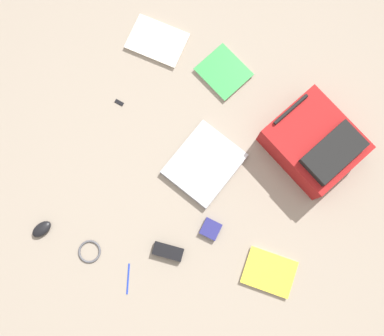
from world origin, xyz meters
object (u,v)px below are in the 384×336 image
Objects in this scene: pen_black at (128,279)px; earbud_pouch at (211,229)px; book_comic at (269,272)px; book_red at (224,72)px; power_brick at (168,251)px; usb_stick at (119,102)px; cable_coil at (90,252)px; computer_mouse at (42,229)px; laptop at (205,164)px; backpack at (315,144)px; book_manual at (157,41)px.

earbud_pouch is at bearing -30.63° from pen_black.
book_comic is at bearing -58.63° from pen_black.
book_red is 3.37× the size of earbud_pouch.
book_comic is at bearing -72.68° from power_brick.
book_red is 6.20× the size of usb_stick.
book_comic is 0.47m from power_brick.
pen_black is at bearing -95.56° from cable_coil.
book_comic is 2.62× the size of computer_mouse.
earbud_pouch is (-0.70, -0.31, 0.00)m from book_red.
book_comic is (-0.30, -0.49, -0.01)m from laptop.
laptop and computer_mouse have the same top height.
backpack is 1.74× the size of book_red.
book_comic is at bearing -97.57° from earbud_pouch.
computer_mouse reaches higher than book_comic.
computer_mouse is 0.24m from cable_coil.
pen_black is 1.67× the size of earbud_pouch.
book_manual and book_comic have the same top height.
cable_coil is at bearing 129.08° from earbud_pouch.
cable_coil is 0.76× the size of power_brick.
earbud_pouch reaches higher than book_comic.
backpack reaches higher than computer_mouse.
usb_stick is at bearing 47.69° from power_brick.
book_red is (0.14, 0.54, -0.08)m from backpack.
book_red is at bearing 11.68° from power_brick.
book_manual is 1.03m from power_brick.
pen_black is at bearing -175.63° from book_red.
power_brick is 0.22m from earbud_pouch.
backpack is 10.81× the size of usb_stick.
book_manual is 2.14× the size of pen_black.
computer_mouse is (-0.63, 0.52, 0.00)m from laptop.
usb_stick is (0.51, 0.56, -0.01)m from power_brick.
book_red is 2.88× the size of computer_mouse.
laptop is 0.47m from book_red.
power_brick is 0.22m from pen_black.
book_manual is 1.16× the size of book_comic.
computer_mouse is at bearing 140.63° from laptop.
usb_stick is at bearing 82.20° from laptop.
book_red is (0.01, -0.37, 0.00)m from book_manual.
laptop and power_brick have the same top height.
book_manual is 1.06m from computer_mouse.
laptop is 1.48× the size of book_comic.
pen_black is at bearing -146.95° from usb_stick.
book_manual is 0.96m from earbud_pouch.
computer_mouse is 1.17× the size of earbud_pouch.
computer_mouse is at bearing 179.50° from book_manual.
computer_mouse is at bearing 135.76° from backpack.
laptop is 0.30m from earbud_pouch.
book_manual is (0.43, 0.51, -0.01)m from laptop.
earbud_pouch is (0.37, -0.68, -0.00)m from computer_mouse.
backpack is 1.92× the size of book_comic.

